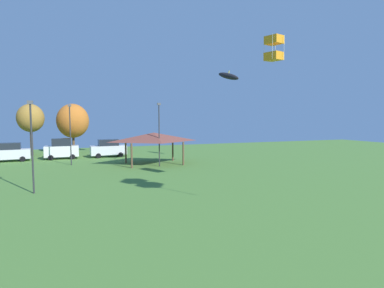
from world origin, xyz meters
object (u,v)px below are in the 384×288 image
Objects in this scene: kite_flying_8 at (274,48)px; light_post_0 at (159,131)px; parked_car_second_from_left at (9,152)px; light_post_2 at (70,131)px; treeline_tree_3 at (73,121)px; parked_car_third_from_left at (62,149)px; parked_car_rightmost_in_row at (108,148)px; kite_flying_2 at (228,76)px; light_post_1 at (32,142)px; park_pavilion at (154,137)px; treeline_tree_2 at (31,118)px.

kite_flying_8 is 15.77m from light_post_0.
light_post_2 is (7.00, -5.89, 2.64)m from parked_car_second_from_left.
treeline_tree_3 is (0.23, 12.94, 1.09)m from light_post_2.
parked_car_third_from_left is at bearing 133.66° from light_post_0.
parked_car_rightmost_in_row is at bearing -57.01° from treeline_tree_3.
kite_flying_2 reaches higher than light_post_1.
light_post_2 is at bearing 125.97° from kite_flying_8.
light_post_2 is (-8.78, 2.53, 0.69)m from park_pavilion.
light_post_0 is (-8.94, -1.13, -6.44)m from kite_flying_2.
light_post_2 reaches higher than parked_car_rightmost_in_row.
light_post_1 is 0.88× the size of treeline_tree_2.
light_post_2 is at bearing 153.76° from light_post_0.
parked_car_third_from_left is 0.61× the size of light_post_2.
treeline_tree_2 is at bearing 134.82° from park_pavilion.
kite_flying_8 reaches higher than light_post_2.
kite_flying_2 is at bearing -25.21° from parked_car_second_from_left.
treeline_tree_3 reaches higher than parked_car_rightmost_in_row.
treeline_tree_3 is at bearing 116.61° from light_post_0.
park_pavilion is at bearing -45.18° from treeline_tree_2.
light_post_1 is at bearing -93.45° from parked_car_third_from_left.
kite_flying_2 reaches higher than parked_car_third_from_left.
treeline_tree_2 is 0.97× the size of treeline_tree_3.
treeline_tree_3 is at bearing 39.33° from parked_car_second_from_left.
parked_car_second_from_left is at bearing -177.28° from parked_car_third_from_left.
parked_car_rightmost_in_row is at bearing 109.44° from kite_flying_8.
parked_car_third_from_left is 19.14m from light_post_1.
light_post_2 is 12.80m from treeline_tree_2.
kite_flying_2 is 28.02m from parked_car_second_from_left.
parked_car_rightmost_in_row is 8.91m from treeline_tree_3.
light_post_0 is at bearing -63.39° from treeline_tree_3.
kite_flying_8 is 0.25× the size of light_post_0.
treeline_tree_3 is at bearing 13.96° from treeline_tree_2.
light_post_1 is at bearing -154.68° from kite_flying_2.
kite_flying_2 is at bearing 7.19° from light_post_0.
park_pavilion is at bearing -68.04° from parked_car_rightmost_in_row.
park_pavilion is at bearing 105.89° from kite_flying_8.
light_post_0 reaches higher than park_pavilion.
treeline_tree_3 is at bearing 137.39° from kite_flying_2.
park_pavilion is at bearing -33.06° from parked_car_second_from_left.
kite_flying_2 is 0.68× the size of parked_car_rightmost_in_row.
treeline_tree_2 reaches higher than parked_car_second_from_left.
kite_flying_2 reaches higher than parked_car_rightmost_in_row.
kite_flying_8 is 0.35× the size of parked_car_rightmost_in_row.
kite_flying_8 is at bearing -58.21° from treeline_tree_2.
light_post_2 is at bearing -91.01° from treeline_tree_3.
light_post_1 reaches higher than park_pavilion.
kite_flying_8 is at bearing -67.34° from treeline_tree_3.
light_post_1 reaches higher than parked_car_second_from_left.
park_pavilion is (4.14, -8.67, 1.91)m from parked_car_rightmost_in_row.
treeline_tree_2 reaches higher than light_post_1.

